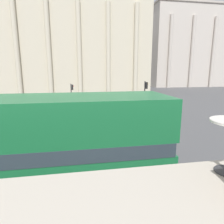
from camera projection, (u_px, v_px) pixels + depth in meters
double_decker_bus at (12, 155)px, 6.54m from camera, size 10.51×2.64×4.23m
plaza_building_left at (66, 44)px, 44.24m from camera, size 35.56×15.51×21.14m
plaza_building_right at (203, 48)px, 62.47m from camera, size 34.14×11.29×23.67m
traffic_light_near at (136, 112)px, 13.04m from camera, size 0.42×0.24×3.59m
traffic_light_mid at (145, 94)px, 21.26m from camera, size 0.42×0.24×3.90m
traffic_light_far at (72, 92)px, 26.58m from camera, size 0.42×0.24×3.25m
car_silver at (70, 101)px, 28.52m from camera, size 4.20×1.93×1.35m
car_maroon at (18, 118)px, 18.44m from camera, size 4.20×1.93×1.35m
pedestrian_red at (36, 111)px, 20.56m from camera, size 0.32×0.32×1.64m
pedestrian_yellow at (99, 106)px, 22.35m from camera, size 0.32×0.32×1.83m
pedestrian_grey at (134, 116)px, 18.41m from camera, size 0.32×0.32×1.60m
pedestrian_white at (55, 104)px, 24.49m from camera, size 0.32×0.32×1.59m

